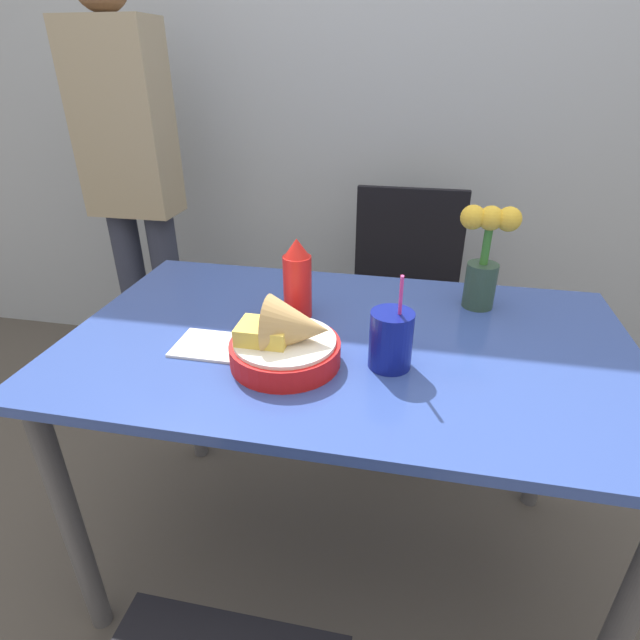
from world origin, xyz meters
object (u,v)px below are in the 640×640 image
object	(u,v)px
flower_vase	(485,255)
person_standing	(132,174)
chair_far_window	(404,293)
ketchup_bottle	(297,280)
food_basket	(289,341)
drink_cup	(391,341)

from	to	relation	value
flower_vase	person_standing	bearing A→B (deg)	157.86
chair_far_window	ketchup_bottle	size ratio (longest dim) A/B	4.49
ketchup_bottle	flower_vase	distance (m)	0.47
food_basket	person_standing	bearing A→B (deg)	133.64
drink_cup	flower_vase	distance (m)	0.39
ketchup_bottle	drink_cup	world-z (taller)	drink_cup
drink_cup	flower_vase	world-z (taller)	flower_vase
chair_far_window	drink_cup	xyz separation A→B (m)	(-0.01, -0.85, 0.27)
flower_vase	person_standing	distance (m)	1.33
food_basket	flower_vase	world-z (taller)	flower_vase
chair_far_window	flower_vase	bearing A→B (deg)	-69.41
ketchup_bottle	person_standing	distance (m)	1.02
drink_cup	person_standing	bearing A→B (deg)	141.11
chair_far_window	drink_cup	world-z (taller)	drink_cup
chair_far_window	ketchup_bottle	xyz separation A→B (m)	(-0.25, -0.67, 0.31)
chair_far_window	food_basket	world-z (taller)	chair_far_window
ketchup_bottle	drink_cup	size ratio (longest dim) A/B	0.92
chair_far_window	flower_vase	world-z (taller)	flower_vase
flower_vase	food_basket	bearing A→B (deg)	-138.43
food_basket	person_standing	distance (m)	1.20
food_basket	drink_cup	bearing A→B (deg)	8.86
drink_cup	ketchup_bottle	bearing A→B (deg)	142.43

